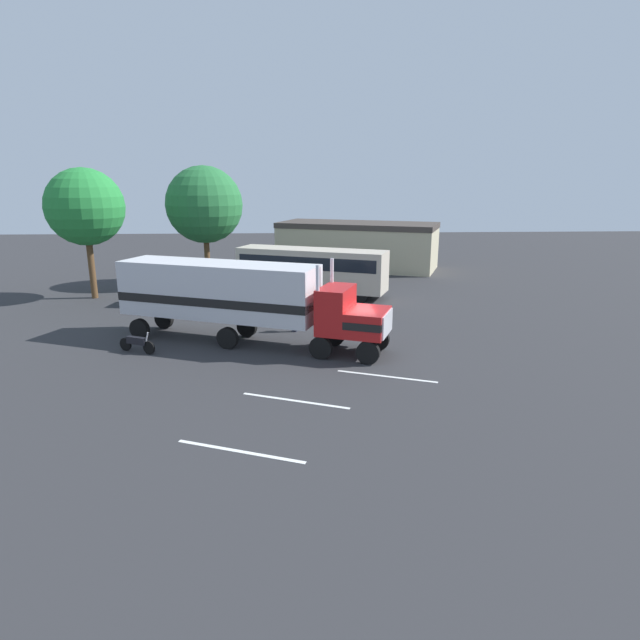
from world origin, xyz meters
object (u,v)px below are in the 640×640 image
object	(u,v)px
semi_truck	(238,295)
parked_car	(158,293)
parked_bus	(311,267)
motorcycle	(137,343)
tree_left	(85,207)
person_bystander	(294,316)
tree_center	(204,205)

from	to	relation	value
semi_truck	parked_car	world-z (taller)	semi_truck
parked_bus	motorcycle	size ratio (longest dim) A/B	5.72
semi_truck	tree_left	size ratio (longest dim) A/B	1.55
person_bystander	tree_center	distance (m)	16.86
person_bystander	tree_center	size ratio (longest dim) A/B	0.17
tree_center	semi_truck	bearing A→B (deg)	-75.97
semi_truck	motorcycle	bearing A→B (deg)	-164.31
motorcycle	tree_left	world-z (taller)	tree_left
semi_truck	tree_left	world-z (taller)	tree_left
motorcycle	tree_center	bearing A→B (deg)	87.33
semi_truck	motorcycle	size ratio (longest dim) A/B	7.22
parked_bus	tree_center	size ratio (longest dim) A/B	1.19
tree_left	tree_center	bearing A→B (deg)	33.56
parked_car	tree_left	world-z (taller)	tree_left
person_bystander	motorcycle	size ratio (longest dim) A/B	0.84
semi_truck	person_bystander	size ratio (longest dim) A/B	8.63
parked_bus	tree_center	world-z (taller)	tree_center
tree_center	parked_car	bearing A→B (deg)	-106.82
semi_truck	parked_car	distance (m)	11.01
parked_bus	tree_left	xyz separation A→B (m)	(-15.65, -0.15, 4.34)
tree_left	tree_center	world-z (taller)	tree_center
semi_truck	tree_center	world-z (taller)	tree_center
person_bystander	parked_car	size ratio (longest dim) A/B	0.35
parked_bus	motorcycle	distance (m)	15.86
parked_car	tree_center	xyz separation A→B (m)	(2.24, 7.42, 5.52)
semi_truck	person_bystander	xyz separation A→B (m)	(2.87, 1.91, -1.63)
parked_car	tree_left	xyz separation A→B (m)	(-5.15, 2.52, 5.60)
parked_car	parked_bus	bearing A→B (deg)	14.29
parked_bus	tree_left	size ratio (longest dim) A/B	1.22
parked_bus	parked_car	world-z (taller)	parked_bus
motorcycle	tree_center	distance (m)	18.62
parked_car	tree_center	bearing A→B (deg)	73.18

